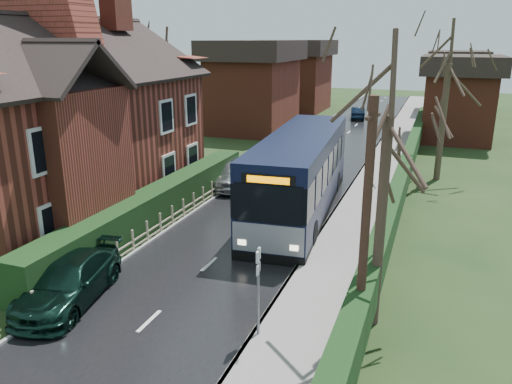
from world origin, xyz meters
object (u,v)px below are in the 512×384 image
at_px(bus, 300,174).
at_px(car_silver, 237,173).
at_px(brick_house, 53,118).
at_px(car_green, 69,281).
at_px(bus_stop_sign, 258,280).
at_px(telegraph_pole, 365,232).

height_order(bus, car_silver, bus).
height_order(brick_house, car_silver, brick_house).
xyz_separation_m(car_green, bus_stop_sign, (6.10, 0.10, 1.06)).
distance_m(brick_house, bus, 11.23).
bearing_deg(car_green, telegraph_pole, -8.60).
bearing_deg(telegraph_pole, car_green, -166.24).
xyz_separation_m(car_silver, bus_stop_sign, (6.00, -13.19, 0.96)).
xyz_separation_m(bus_stop_sign, telegraph_pole, (2.60, 0.29, 1.58)).
bearing_deg(brick_house, telegraph_pole, -23.02).
xyz_separation_m(bus, telegraph_pole, (4.31, -10.04, 1.50)).
bearing_deg(brick_house, car_green, -48.36).
bearing_deg(bus_stop_sign, brick_house, 141.92).
distance_m(bus, car_silver, 5.26).
xyz_separation_m(car_green, telegraph_pole, (8.70, 0.39, 2.65)).
bearing_deg(car_green, bus, 56.01).
bearing_deg(bus_stop_sign, car_silver, 104.83).
distance_m(car_silver, car_green, 13.28).
distance_m(car_green, telegraph_pole, 9.10).
relative_size(car_silver, telegraph_pole, 0.69).
height_order(bus, car_green, bus).
bearing_deg(bus, brick_house, -163.80).
bearing_deg(bus, bus_stop_sign, -85.10).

